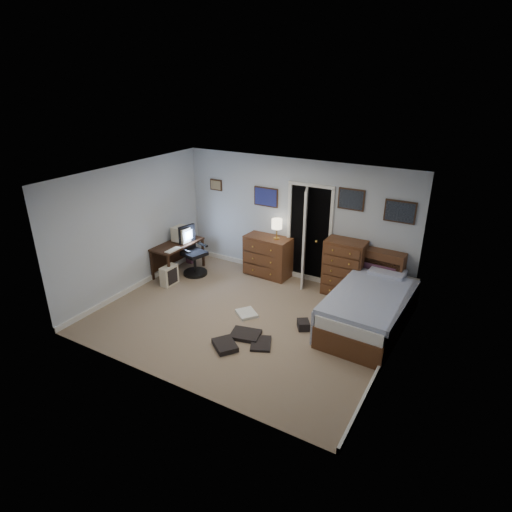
{
  "coord_description": "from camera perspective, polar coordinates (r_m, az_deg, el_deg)",
  "views": [
    {
      "loc": [
        3.46,
        -5.56,
        4.0
      ],
      "look_at": [
        0.08,
        0.3,
        1.1
      ],
      "focal_mm": 30.0,
      "sensor_mm": 36.0,
      "label": 1
    }
  ],
  "objects": [
    {
      "name": "table_lamp",
      "position": [
        8.71,
        2.8,
        4.21
      ],
      "size": [
        0.23,
        0.23,
        0.42
      ],
      "rotation": [
        0.0,
        0.0,
        -0.06
      ],
      "color": "gold",
      "rests_on": "low_dresser"
    },
    {
      "name": "keyboard",
      "position": [
        8.86,
        -11.01,
        0.8
      ],
      "size": [
        0.15,
        0.37,
        0.02
      ],
      "primitive_type": "cube",
      "rotation": [
        0.0,
        0.0,
        -0.03
      ],
      "color": "beige",
      "rests_on": "computer_desk"
    },
    {
      "name": "low_dresser",
      "position": [
        9.06,
        1.59,
        -0.01
      ],
      "size": [
        1.0,
        0.55,
        0.86
      ],
      "primitive_type": "cube",
      "rotation": [
        0.0,
        0.0,
        -0.06
      ],
      "color": "#5A331C",
      "rests_on": "floor"
    },
    {
      "name": "tall_dresser",
      "position": [
        8.39,
        11.65,
        -1.55
      ],
      "size": [
        0.76,
        0.45,
        1.11
      ],
      "primitive_type": "cube",
      "rotation": [
        0.0,
        0.0,
        0.01
      ],
      "color": "#5A331C",
      "rests_on": "floor"
    },
    {
      "name": "media_stack",
      "position": [
        9.79,
        -8.79,
        1.37
      ],
      "size": [
        0.17,
        0.17,
        0.82
      ],
      "primitive_type": "cube",
      "rotation": [
        0.0,
        0.0,
        -0.05
      ],
      "color": "maroon",
      "rests_on": "floor"
    },
    {
      "name": "floor_clutter",
      "position": [
        7.18,
        -0.57,
        -10.29
      ],
      "size": [
        1.45,
        1.52,
        0.15
      ],
      "rotation": [
        0.0,
        0.0,
        -0.28
      ],
      "color": "black",
      "rests_on": "floor"
    },
    {
      "name": "headboard_bookcase",
      "position": [
        8.37,
        15.31,
        -2.16
      ],
      "size": [
        1.13,
        0.35,
        1.0
      ],
      "rotation": [
        0.0,
        0.0,
        -0.06
      ],
      "color": "#5A331C",
      "rests_on": "floor"
    },
    {
      "name": "pc_tower",
      "position": [
        8.9,
        -11.49,
        -2.55
      ],
      "size": [
        0.2,
        0.39,
        0.41
      ],
      "rotation": [
        0.0,
        0.0,
        -0.03
      ],
      "color": "beige",
      "rests_on": "floor"
    },
    {
      "name": "computer_desk",
      "position": [
        9.33,
        -10.76,
        0.86
      ],
      "size": [
        0.58,
        1.19,
        0.68
      ],
      "rotation": [
        0.0,
        0.0,
        -0.03
      ],
      "color": "black",
      "rests_on": "floor"
    },
    {
      "name": "doorway",
      "position": [
        8.95,
        7.83,
        3.39
      ],
      "size": [
        0.96,
        1.12,
        2.05
      ],
      "color": "black",
      "rests_on": "floor"
    },
    {
      "name": "office_chair",
      "position": [
        9.23,
        -8.43,
        0.02
      ],
      "size": [
        0.62,
        0.62,
        1.06
      ],
      "rotation": [
        0.0,
        0.0,
        -0.25
      ],
      "color": "black",
      "rests_on": "floor"
    },
    {
      "name": "floor",
      "position": [
        7.68,
        -1.65,
        -8.29
      ],
      "size": [
        5.0,
        4.0,
        0.02
      ],
      "primitive_type": "cube",
      "color": "#856E5B",
      "rests_on": "ground"
    },
    {
      "name": "bed",
      "position": [
        7.52,
        14.89,
        -6.76
      ],
      "size": [
        1.27,
        2.26,
        0.73
      ],
      "rotation": [
        0.0,
        0.0,
        -0.04
      ],
      "color": "#5A331C",
      "rests_on": "floor"
    },
    {
      "name": "wall_posters",
      "position": [
        8.39,
        8.73,
        7.33
      ],
      "size": [
        4.38,
        0.04,
        0.6
      ],
      "color": "#331E11",
      "rests_on": "floor"
    },
    {
      "name": "crt_monitor",
      "position": [
        9.25,
        -9.83,
        2.91
      ],
      "size": [
        0.36,
        0.34,
        0.33
      ],
      "rotation": [
        0.0,
        0.0,
        -0.03
      ],
      "color": "beige",
      "rests_on": "computer_desk"
    }
  ]
}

